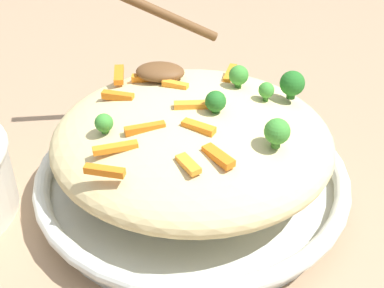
# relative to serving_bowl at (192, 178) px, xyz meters

# --- Properties ---
(ground_plane) EXTENTS (2.40, 2.40, 0.00)m
(ground_plane) POSITION_rel_serving_bowl_xyz_m (0.00, 0.00, -0.02)
(ground_plane) COLOR #9E7F60
(serving_bowl) EXTENTS (0.35, 0.35, 0.04)m
(serving_bowl) POSITION_rel_serving_bowl_xyz_m (0.00, 0.00, 0.00)
(serving_bowl) COLOR silver
(serving_bowl) RESTS_ON ground_plane
(pasta_mound) EXTENTS (0.30, 0.29, 0.08)m
(pasta_mound) POSITION_rel_serving_bowl_xyz_m (0.00, 0.00, 0.05)
(pasta_mound) COLOR #DBC689
(pasta_mound) RESTS_ON serving_bowl
(carrot_piece_0) EXTENTS (0.03, 0.03, 0.01)m
(carrot_piece_0) POSITION_rel_serving_bowl_xyz_m (-0.03, 0.08, 0.09)
(carrot_piece_0) COLOR orange
(carrot_piece_0) RESTS_ON pasta_mound
(carrot_piece_1) EXTENTS (0.03, 0.02, 0.01)m
(carrot_piece_1) POSITION_rel_serving_bowl_xyz_m (0.02, -0.05, 0.09)
(carrot_piece_1) COLOR orange
(carrot_piece_1) RESTS_ON pasta_mound
(carrot_piece_2) EXTENTS (0.03, 0.03, 0.01)m
(carrot_piece_2) POSITION_rel_serving_bowl_xyz_m (-0.01, 0.09, 0.09)
(carrot_piece_2) COLOR orange
(carrot_piece_2) RESTS_ON pasta_mound
(carrot_piece_3) EXTENTS (0.01, 0.04, 0.01)m
(carrot_piece_3) POSITION_rel_serving_bowl_xyz_m (-0.03, -0.09, 0.09)
(carrot_piece_3) COLOR orange
(carrot_piece_3) RESTS_ON pasta_mound
(carrot_piece_4) EXTENTS (0.04, 0.01, 0.01)m
(carrot_piece_4) POSITION_rel_serving_bowl_xyz_m (0.06, -0.07, 0.09)
(carrot_piece_4) COLOR orange
(carrot_piece_4) RESTS_ON pasta_mound
(carrot_piece_5) EXTENTS (0.04, 0.02, 0.01)m
(carrot_piece_5) POSITION_rel_serving_bowl_xyz_m (0.06, 0.07, 0.09)
(carrot_piece_5) COLOR orange
(carrot_piece_5) RESTS_ON pasta_mound
(carrot_piece_6) EXTENTS (0.04, 0.02, 0.01)m
(carrot_piece_6) POSITION_rel_serving_bowl_xyz_m (0.00, 0.00, 0.10)
(carrot_piece_6) COLOR orange
(carrot_piece_6) RESTS_ON pasta_mound
(carrot_piece_7) EXTENTS (0.04, 0.02, 0.01)m
(carrot_piece_7) POSITION_rel_serving_bowl_xyz_m (0.04, 0.04, 0.09)
(carrot_piece_7) COLOR orange
(carrot_piece_7) RESTS_ON pasta_mound
(carrot_piece_8) EXTENTS (0.04, 0.01, 0.01)m
(carrot_piece_8) POSITION_rel_serving_bowl_xyz_m (0.08, -0.02, 0.09)
(carrot_piece_8) COLOR orange
(carrot_piece_8) RESTS_ON pasta_mound
(carrot_piece_9) EXTENTS (0.02, 0.04, 0.01)m
(carrot_piece_9) POSITION_rel_serving_bowl_xyz_m (0.09, -0.07, 0.09)
(carrot_piece_9) COLOR orange
(carrot_piece_9) RESTS_ON pasta_mound
(carrot_piece_10) EXTENTS (0.04, 0.01, 0.01)m
(carrot_piece_10) POSITION_rel_serving_bowl_xyz_m (0.06, 0.11, 0.09)
(carrot_piece_10) COLOR orange
(carrot_piece_10) RESTS_ON pasta_mound
(carrot_piece_11) EXTENTS (0.04, 0.02, 0.01)m
(carrot_piece_11) POSITION_rel_serving_bowl_xyz_m (-0.01, 0.04, 0.09)
(carrot_piece_11) COLOR orange
(carrot_piece_11) RESTS_ON pasta_mound
(broccoli_floret_0) EXTENTS (0.02, 0.02, 0.03)m
(broccoli_floret_0) POSITION_rel_serving_bowl_xyz_m (-0.02, 0.01, 0.11)
(broccoli_floret_0) COLOR #205B1C
(broccoli_floret_0) RESTS_ON pasta_mound
(broccoli_floret_1) EXTENTS (0.02, 0.02, 0.03)m
(broccoli_floret_1) POSITION_rel_serving_bowl_xyz_m (-0.04, -0.06, 0.10)
(broccoli_floret_1) COLOR #377928
(broccoli_floret_1) RESTS_ON pasta_mound
(broccoli_floret_2) EXTENTS (0.03, 0.03, 0.03)m
(broccoli_floret_2) POSITION_rel_serving_bowl_xyz_m (-0.10, -0.05, 0.10)
(broccoli_floret_2) COLOR #205B1C
(broccoli_floret_2) RESTS_ON pasta_mound
(broccoli_floret_3) EXTENTS (0.02, 0.02, 0.02)m
(broccoli_floret_3) POSITION_rel_serving_bowl_xyz_m (-0.08, -0.03, 0.10)
(broccoli_floret_3) COLOR #377928
(broccoli_floret_3) RESTS_ON pasta_mound
(broccoli_floret_4) EXTENTS (0.02, 0.02, 0.03)m
(broccoli_floret_4) POSITION_rel_serving_bowl_xyz_m (-0.09, 0.05, 0.10)
(broccoli_floret_4) COLOR #377928
(broccoli_floret_4) RESTS_ON pasta_mound
(broccoli_floret_5) EXTENTS (0.02, 0.02, 0.02)m
(broccoli_floret_5) POSITION_rel_serving_bowl_xyz_m (0.08, 0.04, 0.10)
(broccoli_floret_5) COLOR #377928
(broccoli_floret_5) RESTS_ON pasta_mound
(serving_spoon) EXTENTS (0.17, 0.13, 0.10)m
(serving_spoon) POSITION_rel_serving_bowl_xyz_m (0.05, -0.10, 0.12)
(serving_spoon) COLOR brown
(serving_spoon) RESTS_ON pasta_mound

